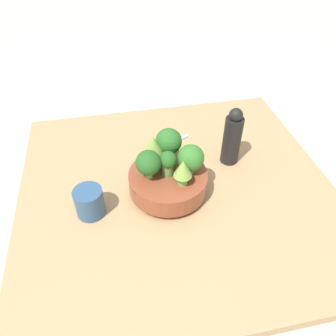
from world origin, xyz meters
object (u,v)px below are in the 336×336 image
at_px(fork, 164,147).
at_px(bowl, 168,182).
at_px(pepper_mill, 232,137).
at_px(cup, 90,202).

bearing_deg(fork, bowl, 82.59).
bearing_deg(fork, pepper_mill, 151.30).
xyz_separation_m(bowl, fork, (-0.02, -0.19, -0.04)).
distance_m(cup, pepper_mill, 0.43).
xyz_separation_m(pepper_mill, fork, (0.18, -0.10, -0.08)).
bearing_deg(pepper_mill, bowl, 24.33).
bearing_deg(pepper_mill, cup, 16.86).
relative_size(cup, fork, 0.44).
relative_size(pepper_mill, fork, 1.03).
distance_m(bowl, pepper_mill, 0.23).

